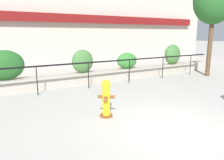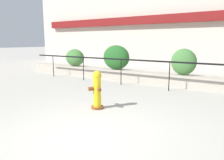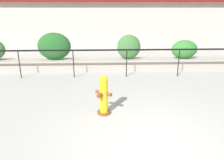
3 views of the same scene
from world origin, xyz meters
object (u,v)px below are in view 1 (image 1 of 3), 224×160
object	(u,v)px
hedge_bush_4	(172,54)
fire_hydrant	(106,98)
hedge_bush_3	(127,61)
hedge_bush_2	(83,61)
street_tree	(214,2)
hedge_bush_1	(5,65)

from	to	relation	value
hedge_bush_4	fire_hydrant	xyz separation A→B (m)	(-7.03, -4.38, -0.54)
hedge_bush_3	fire_hydrant	size ratio (longest dim) A/B	1.08
hedge_bush_2	street_tree	world-z (taller)	street_tree
hedge_bush_4	street_tree	size ratio (longest dim) A/B	0.23
fire_hydrant	street_tree	size ratio (longest dim) A/B	0.21
hedge_bush_1	hedge_bush_2	distance (m)	3.31
hedge_bush_2	hedge_bush_4	size ratio (longest dim) A/B	0.92
hedge_bush_2	fire_hydrant	distance (m)	4.56
hedge_bush_1	fire_hydrant	bearing A→B (deg)	-63.85
hedge_bush_3	fire_hydrant	distance (m)	5.74
hedge_bush_4	street_tree	distance (m)	3.52
hedge_bush_1	street_tree	distance (m)	10.60
hedge_bush_2	hedge_bush_1	bearing A→B (deg)	180.00
hedge_bush_1	hedge_bush_4	size ratio (longest dim) A/B	1.23
hedge_bush_4	fire_hydrant	distance (m)	8.30
hedge_bush_3	street_tree	xyz separation A→B (m)	(4.19, -1.88, 3.02)
hedge_bush_1	hedge_bush_4	xyz separation A→B (m)	(9.18, 0.00, -0.00)
hedge_bush_3	hedge_bush_2	bearing A→B (deg)	180.00
hedge_bush_3	street_tree	world-z (taller)	street_tree
hedge_bush_1	hedge_bush_2	world-z (taller)	hedge_bush_1
hedge_bush_2	hedge_bush_3	xyz separation A→B (m)	(2.54, 0.00, -0.13)
hedge_bush_4	hedge_bush_2	bearing A→B (deg)	180.00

